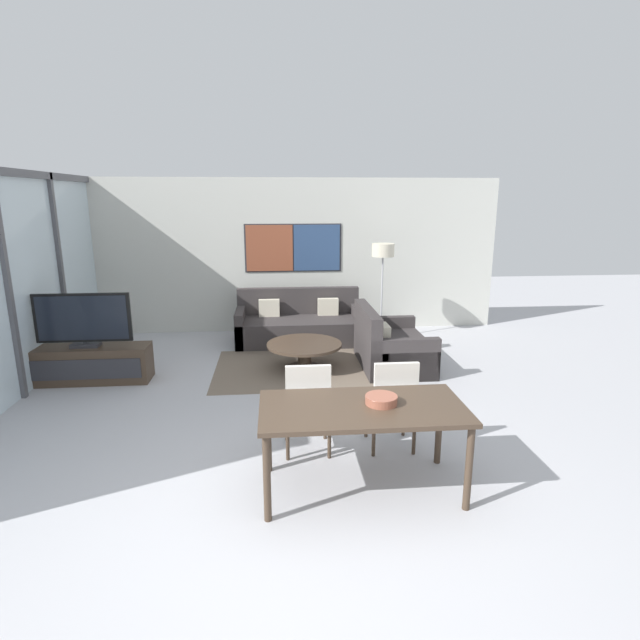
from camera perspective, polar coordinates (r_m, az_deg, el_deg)
The scene contains 14 objects.
ground_plane at distance 4.00m, azimuth -1.01°, elevation -24.04°, with size 24.00×24.00×0.00m, color #B2B2B7.
wall_back at distance 9.30m, azimuth -3.79°, elevation 7.35°, with size 7.88×0.09×2.80m.
window_wall_left at distance 7.04m, azimuth -32.41°, elevation 4.18°, with size 0.07×6.09×2.80m.
area_rug at distance 7.39m, azimuth -1.78°, elevation -5.51°, with size 2.61×1.87×0.01m.
tv_console at distance 7.50m, azimuth -24.98°, elevation -4.59°, with size 1.64×0.46×0.50m.
television at distance 7.34m, azimuth -25.46°, elevation -0.03°, with size 1.25×0.20×0.73m.
sofa_main at distance 8.73m, azimuth -2.38°, elevation -0.58°, with size 2.17×0.97×0.89m.
sofa_side at distance 7.48m, azimuth 7.75°, elevation -3.18°, with size 0.97×1.43×0.89m.
coffee_table at distance 7.30m, azimuth -1.80°, elevation -3.39°, with size 1.09×1.09×0.39m.
dining_table at distance 4.25m, azimuth 4.87°, elevation -10.72°, with size 1.71×0.85×0.77m.
dining_chair_left at distance 4.87m, azimuth -1.43°, elevation -9.46°, with size 0.46×0.46×0.95m.
dining_chair_centre at distance 4.99m, azimuth 8.28°, elevation -9.02°, with size 0.46×0.46×0.95m.
fruit_bowl at distance 4.25m, azimuth 7.02°, elevation -8.97°, with size 0.27×0.27×0.07m.
floor_lamp at distance 8.66m, azimuth 7.20°, elevation 7.19°, with size 0.38×0.38×1.69m.
Camera 1 is at (-0.22, -3.15, 2.45)m, focal length 28.00 mm.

